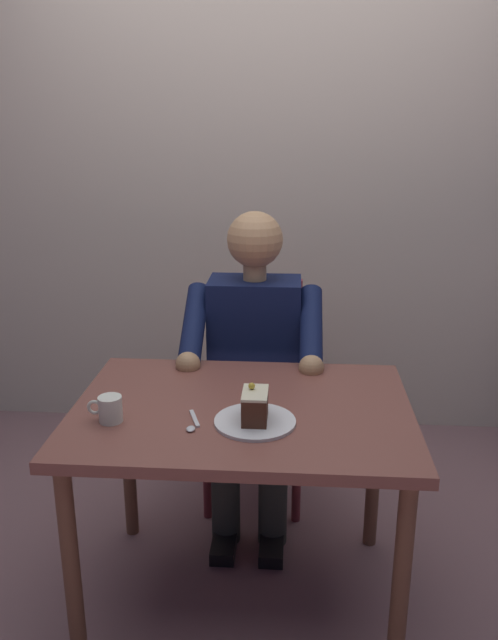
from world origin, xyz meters
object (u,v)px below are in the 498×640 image
(coffee_cup, at_px, (110,408))
(seated_person, at_px, (253,363))
(dessert_spoon, at_px, (192,424))
(chair, at_px, (256,379))
(dining_table, at_px, (242,431))
(cake_slice, at_px, (255,406))

(coffee_cup, bearing_deg, seated_person, -120.12)
(coffee_cup, relative_size, dessert_spoon, 0.74)
(chair, xyz_separation_m, dessert_spoon, (0.13, 0.84, 0.21))
(seated_person, relative_size, coffee_cup, 11.73)
(chair, distance_m, coffee_cup, 0.94)
(dining_table, bearing_deg, chair, -90.00)
(dining_table, relative_size, dessert_spoon, 7.40)
(chair, bearing_deg, seated_person, 90.00)
(dining_table, xyz_separation_m, dessert_spoon, (0.13, 0.14, 0.09))
(seated_person, distance_m, coffee_cup, 0.76)
(chair, height_order, seated_person, seated_person)
(seated_person, height_order, dessert_spoon, seated_person)
(cake_slice, bearing_deg, dining_table, -67.05)
(dining_table, height_order, dessert_spoon, dessert_spoon)
(coffee_cup, xyz_separation_m, dessert_spoon, (-0.25, 0.01, -0.04))
(cake_slice, bearing_deg, coffee_cup, 2.53)
(coffee_cup, bearing_deg, dining_table, -161.16)
(dining_table, bearing_deg, dessert_spoon, 45.87)
(chair, distance_m, seated_person, 0.22)
(seated_person, bearing_deg, cake_slice, 94.22)
(seated_person, xyz_separation_m, dessert_spoon, (0.13, 0.66, 0.07))
(cake_slice, relative_size, dessert_spoon, 0.83)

